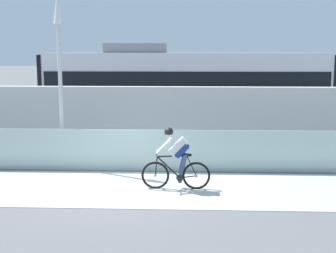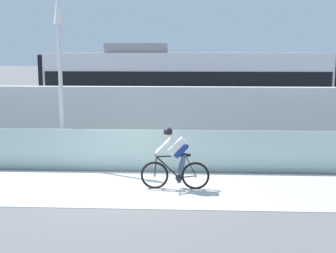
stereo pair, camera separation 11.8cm
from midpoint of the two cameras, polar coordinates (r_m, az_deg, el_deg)
ground_plane at (r=12.15m, az=-5.26°, el=-7.58°), size 200.00×200.00×0.00m
bike_path_deck at (r=12.15m, az=-5.26°, el=-7.56°), size 32.00×3.20×0.01m
glass_parapet at (r=13.78m, az=-4.27°, el=-2.91°), size 32.00×0.05×1.23m
concrete_barrier_wall at (r=15.44m, az=-3.52°, el=0.54°), size 32.00×0.36×2.36m
tram_rail_near at (r=18.07m, az=-2.66°, el=-1.96°), size 32.00×0.08×0.01m
tram_rail_far at (r=19.48m, az=-2.28°, el=-1.14°), size 32.00×0.08×0.01m
tram at (r=18.45m, az=1.96°, el=4.20°), size 11.06×2.54×3.81m
cyclist_on_bike at (r=11.85m, az=0.72°, el=-4.07°), size 1.77×0.58×1.61m
lamp_post_antenna at (r=14.21m, az=-13.41°, el=8.12°), size 0.28×0.28×5.20m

